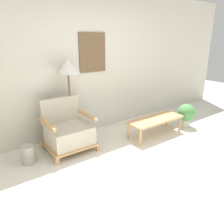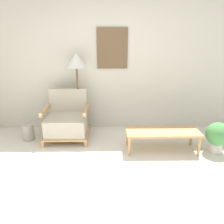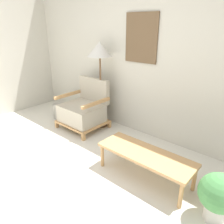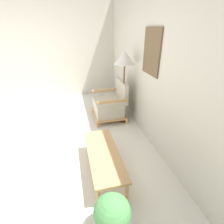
% 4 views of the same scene
% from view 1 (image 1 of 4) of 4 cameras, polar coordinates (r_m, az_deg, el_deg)
% --- Properties ---
extents(ground_plane, '(14.00, 14.00, 0.00)m').
position_cam_1_polar(ground_plane, '(3.26, 15.36, -15.85)').
color(ground_plane, silver).
extents(wall_back, '(8.00, 0.09, 2.70)m').
position_cam_1_polar(wall_back, '(4.32, -5.50, 12.57)').
color(wall_back, beige).
rests_on(wall_back, ground_plane).
extents(armchair, '(0.77, 0.68, 0.86)m').
position_cam_1_polar(armchair, '(3.75, -11.38, -5.04)').
color(armchair, tan).
rests_on(armchair, ground_plane).
extents(floor_lamp, '(0.42, 0.42, 1.49)m').
position_cam_1_polar(floor_lamp, '(3.78, -11.41, 10.67)').
color(floor_lamp, brown).
rests_on(floor_lamp, ground_plane).
extents(coffee_table, '(1.16, 0.42, 0.34)m').
position_cam_1_polar(coffee_table, '(4.29, 11.27, -2.18)').
color(coffee_table, tan).
rests_on(coffee_table, ground_plane).
extents(vase, '(0.21, 0.21, 0.29)m').
position_cam_1_polar(vase, '(3.59, -21.08, -10.30)').
color(vase, '#9E998E').
rests_on(vase, ground_plane).
extents(potted_plant, '(0.37, 0.37, 0.50)m').
position_cam_1_polar(potted_plant, '(4.88, 18.84, -0.44)').
color(potted_plant, beige).
rests_on(potted_plant, ground_plane).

